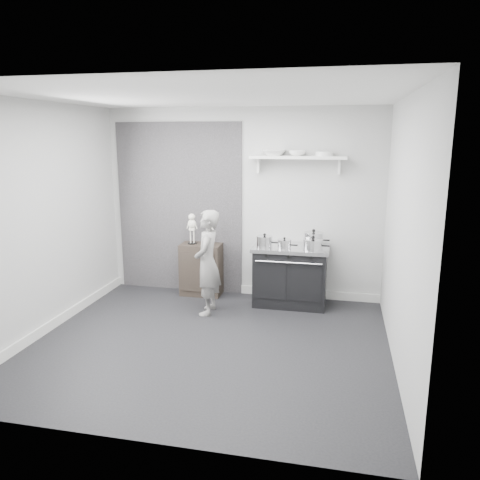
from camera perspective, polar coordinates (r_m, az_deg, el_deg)
name	(u,v)px	position (r m, az deg, el deg)	size (l,w,h in m)	color
ground	(209,343)	(5.45, -3.79, -12.44)	(4.00, 4.00, 0.00)	black
room_shell	(203,198)	(5.15, -4.55, 5.14)	(4.02, 3.62, 2.71)	#B4B5B2
wall_shelf	(298,158)	(6.45, 7.08, 9.87)	(1.30, 0.26, 0.24)	white
stove	(290,275)	(6.53, 6.16, -4.28)	(1.03, 0.65, 0.83)	black
side_cabinet	(201,269)	(6.92, -4.73, -3.58)	(0.59, 0.34, 0.76)	black
child	(207,263)	(6.10, -3.99, -2.77)	(0.50, 0.33, 1.38)	gray
pot_front_left	(265,242)	(6.33, 3.01, -0.19)	(0.31, 0.22, 0.19)	silver
pot_back_right	(313,239)	(6.47, 8.94, 0.12)	(0.35, 0.27, 0.24)	silver
pot_front_right	(313,245)	(6.23, 8.87, -0.56)	(0.35, 0.27, 0.19)	silver
pot_front_center	(284,244)	(6.25, 5.44, -0.50)	(0.27, 0.18, 0.16)	silver
skeleton_full	(192,226)	(6.81, -5.88, 1.67)	(0.14, 0.09, 0.51)	white
skeleton_torso	(211,232)	(6.74, -3.60, 1.04)	(0.11, 0.07, 0.39)	white
bowl_large	(274,153)	(6.48, 4.17, 10.57)	(0.32, 0.32, 0.08)	white
bowl_small	(297,153)	(6.45, 6.96, 10.47)	(0.23, 0.23, 0.07)	white
plate_stack	(325,154)	(6.42, 10.27, 10.30)	(0.24, 0.24, 0.06)	silver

